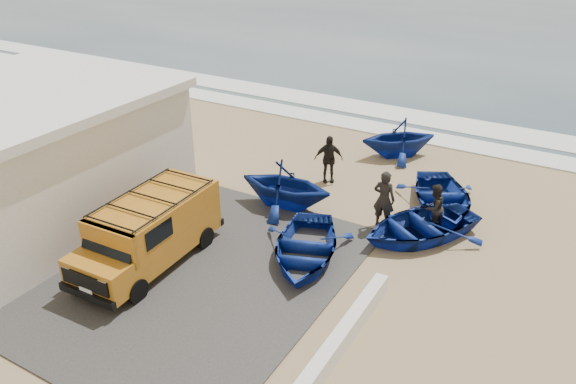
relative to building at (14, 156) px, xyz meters
The scene contains 16 objects.
ground 8.06m from the building, 14.93° to the left, with size 160.00×160.00×0.00m, color #A0865D.
slab 5.90m from the building, ahead, with size 12.00×10.00×0.05m, color #3F3C39.
ocean 58.52m from the building, 82.63° to the left, with size 180.00×88.00×0.01m, color #385166.
surf_line 16.02m from the building, 61.82° to the left, with size 180.00×1.60×0.06m, color white.
surf_wash 18.25m from the building, 65.56° to the left, with size 180.00×2.20×0.04m, color white.
building is the anchor object (origin of this frame).
parapet 12.68m from the building, ahead, with size 0.35×6.00×0.55m, color silver.
van 6.08m from the building, ahead, with size 2.12×4.98×2.11m.
boat_near_left 10.29m from the building, 13.14° to the left, with size 2.85×3.99×0.83m, color navy.
boat_near_right 13.66m from the building, 22.95° to the left, with size 2.95×4.13×0.86m, color navy.
boat_mid_left 9.21m from the building, 32.59° to the left, with size 2.91×3.37×1.77m, color navy.
boat_mid_right 14.77m from the building, 31.21° to the left, with size 2.88×4.03×0.83m, color navy.
boat_far_left 14.86m from the building, 49.86° to the left, with size 2.78×3.22×1.70m, color navy.
fisherman_front 12.46m from the building, 25.76° to the left, with size 0.73×0.48×2.01m, color black.
fisherman_middle 14.11m from the building, 25.30° to the left, with size 0.79×0.62×1.63m, color black.
fisherman_back 11.12m from the building, 43.21° to the left, with size 1.11×0.46×1.89m, color black.
Camera 1 is at (9.13, -12.37, 9.63)m, focal length 35.00 mm.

